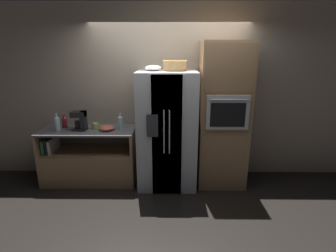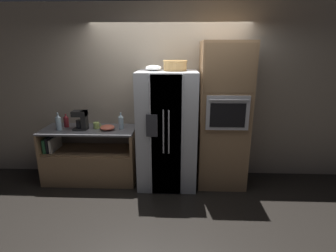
{
  "view_description": "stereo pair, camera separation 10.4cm",
  "coord_description": "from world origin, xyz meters",
  "px_view_note": "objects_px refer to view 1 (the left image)",
  "views": [
    {
      "loc": [
        0.03,
        -3.83,
        2.09
      ],
      "look_at": [
        -0.01,
        -0.04,
        0.99
      ],
      "focal_mm": 28.0,
      "sensor_mm": 36.0,
      "label": 1
    },
    {
      "loc": [
        0.13,
        -3.83,
        2.09
      ],
      "look_at": [
        -0.01,
        -0.04,
        0.99
      ],
      "focal_mm": 28.0,
      "sensor_mm": 36.0,
      "label": 2
    }
  ],
  "objects_px": {
    "bottle_short": "(65,122)",
    "mixing_bowl": "(107,128)",
    "fruit_bowl": "(153,68)",
    "wall_oven": "(222,116)",
    "coffee_maker": "(80,120)",
    "bottle_tall": "(57,123)",
    "refrigerator": "(167,130)",
    "mug": "(96,126)",
    "wicker_basket": "(175,65)",
    "bottle_wide": "(120,122)"
  },
  "relations": [
    {
      "from": "bottle_short",
      "to": "mixing_bowl",
      "type": "distance_m",
      "value": 0.73
    },
    {
      "from": "bottle_short",
      "to": "mixing_bowl",
      "type": "bearing_deg",
      "value": -11.49
    },
    {
      "from": "fruit_bowl",
      "to": "wall_oven",
      "type": "bearing_deg",
      "value": -0.52
    },
    {
      "from": "wall_oven",
      "to": "fruit_bowl",
      "type": "height_order",
      "value": "wall_oven"
    },
    {
      "from": "coffee_maker",
      "to": "bottle_tall",
      "type": "bearing_deg",
      "value": -174.45
    },
    {
      "from": "refrigerator",
      "to": "mug",
      "type": "distance_m",
      "value": 1.14
    },
    {
      "from": "mug",
      "to": "wicker_basket",
      "type": "bearing_deg",
      "value": -1.33
    },
    {
      "from": "wicker_basket",
      "to": "mixing_bowl",
      "type": "bearing_deg",
      "value": -177.3
    },
    {
      "from": "refrigerator",
      "to": "bottle_short",
      "type": "height_order",
      "value": "refrigerator"
    },
    {
      "from": "wicker_basket",
      "to": "bottle_wide",
      "type": "distance_m",
      "value": 1.22
    },
    {
      "from": "mug",
      "to": "coffee_maker",
      "type": "relative_size",
      "value": 0.43
    },
    {
      "from": "mug",
      "to": "wall_oven",
      "type": "bearing_deg",
      "value": -1.21
    },
    {
      "from": "refrigerator",
      "to": "bottle_tall",
      "type": "height_order",
      "value": "refrigerator"
    },
    {
      "from": "bottle_tall",
      "to": "coffee_maker",
      "type": "bearing_deg",
      "value": 5.55
    },
    {
      "from": "refrigerator",
      "to": "bottle_tall",
      "type": "distance_m",
      "value": 1.7
    },
    {
      "from": "mug",
      "to": "mixing_bowl",
      "type": "distance_m",
      "value": 0.21
    },
    {
      "from": "bottle_tall",
      "to": "bottle_wide",
      "type": "height_order",
      "value": "bottle_tall"
    },
    {
      "from": "wall_oven",
      "to": "fruit_bowl",
      "type": "relative_size",
      "value": 9.21
    },
    {
      "from": "refrigerator",
      "to": "mug",
      "type": "height_order",
      "value": "refrigerator"
    },
    {
      "from": "wall_oven",
      "to": "bottle_short",
      "type": "bearing_deg",
      "value": 177.55
    },
    {
      "from": "fruit_bowl",
      "to": "bottle_wide",
      "type": "distance_m",
      "value": 0.99
    },
    {
      "from": "wicker_basket",
      "to": "mixing_bowl",
      "type": "relative_size",
      "value": 1.55
    },
    {
      "from": "wall_oven",
      "to": "bottle_tall",
      "type": "distance_m",
      "value": 2.56
    },
    {
      "from": "bottle_short",
      "to": "bottle_wide",
      "type": "height_order",
      "value": "bottle_wide"
    },
    {
      "from": "mug",
      "to": "coffee_maker",
      "type": "distance_m",
      "value": 0.25
    },
    {
      "from": "wicker_basket",
      "to": "fruit_bowl",
      "type": "relative_size",
      "value": 1.49
    },
    {
      "from": "wicker_basket",
      "to": "bottle_short",
      "type": "xyz_separation_m",
      "value": [
        -1.77,
        0.09,
        -0.89
      ]
    },
    {
      "from": "bottle_wide",
      "to": "mixing_bowl",
      "type": "relative_size",
      "value": 1.12
    },
    {
      "from": "mixing_bowl",
      "to": "coffee_maker",
      "type": "bearing_deg",
      "value": 178.45
    },
    {
      "from": "mug",
      "to": "bottle_wide",
      "type": "bearing_deg",
      "value": -0.35
    },
    {
      "from": "bottle_wide",
      "to": "mixing_bowl",
      "type": "xyz_separation_m",
      "value": [
        -0.2,
        -0.08,
        -0.08
      ]
    },
    {
      "from": "fruit_bowl",
      "to": "refrigerator",
      "type": "bearing_deg",
      "value": -17.29
    },
    {
      "from": "refrigerator",
      "to": "bottle_wide",
      "type": "relative_size",
      "value": 6.93
    },
    {
      "from": "wall_oven",
      "to": "bottle_short",
      "type": "xyz_separation_m",
      "value": [
        -2.51,
        0.11,
        -0.13
      ]
    },
    {
      "from": "wall_oven",
      "to": "coffee_maker",
      "type": "bearing_deg",
      "value": -179.33
    },
    {
      "from": "refrigerator",
      "to": "wicker_basket",
      "type": "height_order",
      "value": "wicker_basket"
    },
    {
      "from": "fruit_bowl",
      "to": "bottle_short",
      "type": "distance_m",
      "value": 1.68
    },
    {
      "from": "wall_oven",
      "to": "bottle_wide",
      "type": "bearing_deg",
      "value": 178.57
    },
    {
      "from": "fruit_bowl",
      "to": "mixing_bowl",
      "type": "distance_m",
      "value": 1.17
    },
    {
      "from": "bottle_wide",
      "to": "mixing_bowl",
      "type": "bearing_deg",
      "value": -159.42
    },
    {
      "from": "fruit_bowl",
      "to": "wicker_basket",
      "type": "bearing_deg",
      "value": 0.62
    },
    {
      "from": "bottle_tall",
      "to": "bottle_short",
      "type": "distance_m",
      "value": 0.18
    },
    {
      "from": "mixing_bowl",
      "to": "fruit_bowl",
      "type": "bearing_deg",
      "value": 3.6
    },
    {
      "from": "bottle_wide",
      "to": "mixing_bowl",
      "type": "height_order",
      "value": "bottle_wide"
    },
    {
      "from": "refrigerator",
      "to": "bottle_wide",
      "type": "distance_m",
      "value": 0.75
    },
    {
      "from": "mug",
      "to": "bottle_short",
      "type": "bearing_deg",
      "value": 172.81
    },
    {
      "from": "bottle_wide",
      "to": "mug",
      "type": "distance_m",
      "value": 0.4
    },
    {
      "from": "bottle_short",
      "to": "bottle_wide",
      "type": "bearing_deg",
      "value": -4.23
    },
    {
      "from": "wicker_basket",
      "to": "bottle_tall",
      "type": "xyz_separation_m",
      "value": [
        -1.82,
        -0.07,
        -0.87
      ]
    },
    {
      "from": "bottle_tall",
      "to": "bottle_wide",
      "type": "relative_size",
      "value": 1.07
    }
  ]
}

